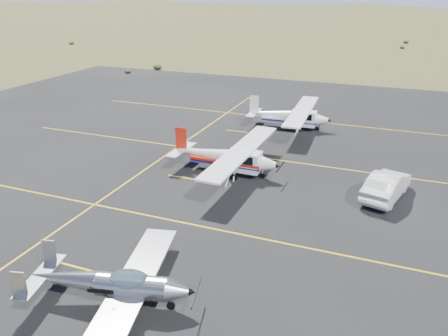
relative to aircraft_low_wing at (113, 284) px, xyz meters
The scene contains 6 objects.
ground 5.07m from the aircraft_low_wing, 92.91° to the left, with size 1600.00×1600.00×0.00m, color #383D1C.
apron 12.01m from the aircraft_low_wing, 91.21° to the left, with size 72.00×72.00×0.02m, color black.
aircraft_low_wing is the anchor object (origin of this frame).
aircraft_cessna 14.37m from the aircraft_low_wing, 92.86° to the left, with size 6.71×11.20×2.84m.
aircraft_plain 26.13m from the aircraft_low_wing, 88.04° to the left, with size 6.52×10.89×2.76m.
sedan 17.34m from the aircraft_low_wing, 55.71° to the left, with size 1.72×4.93×1.63m, color silver.
Camera 1 is at (9.63, -16.67, 12.00)m, focal length 35.00 mm.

